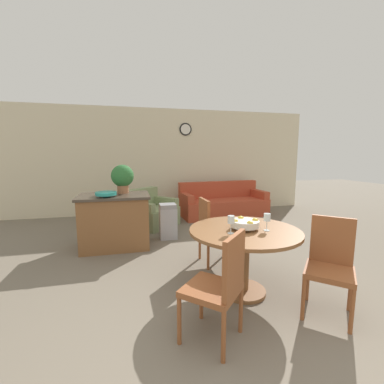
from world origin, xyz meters
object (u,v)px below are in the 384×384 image
Objects in this scene: dining_chair_far_side at (212,228)px; kitchen_island at (115,221)px; wine_glass_left at (231,220)px; wine_glass_right at (267,218)px; dining_chair_near_left at (220,283)px; dining_chair_near_right at (330,262)px; fruit_bowl at (245,223)px; potted_plant at (122,177)px; couch at (223,204)px; teal_bowl at (106,194)px; armchair at (151,213)px; dining_table at (244,244)px; trash_bin at (168,221)px.

kitchen_island is at bearing -128.59° from dining_chair_far_side.
wine_glass_right is at bearing 0.32° from wine_glass_left.
wine_glass_left is 2.35m from kitchen_island.
dining_chair_near_left is at bearing -142.29° from wine_glass_right.
fruit_bowl is (-0.66, 0.51, 0.28)m from dining_chair_near_right.
fruit_bowl is 0.64× the size of potted_plant.
kitchen_island is at bearing 122.76° from wine_glass_left.
couch is (1.18, 2.73, -0.22)m from dining_chair_far_side.
teal_bowl reaches higher than wine_glass_right.
potted_plant reaches higher than dining_chair_far_side.
couch reaches higher than armchair.
dining_table is 3.73m from couch.
wine_glass_left is 0.57× the size of teal_bowl.
armchair is at bearing 59.82° from kitchen_island.
dining_table is at bearing -75.35° from trash_bin.
dining_chair_near_left is 1.45× the size of trash_bin.
teal_bowl is at bearing 133.15° from fruit_bowl.
couch is at bearing 22.56° from dining_chair_near_left.
potted_plant is (0.14, 0.15, 0.71)m from kitchen_island.
dining_table is 0.98× the size of armchair.
couch is at bearing 33.31° from potted_plant.
dining_chair_far_side is 0.76× the size of armchair.
wine_glass_left is 3.92m from couch.
wine_glass_left is (-0.20, -0.10, 0.07)m from fruit_bowl.
fruit_bowl is at bearing 5.17° from dining_chair_near_left.
trash_bin is (-0.54, 2.07, -0.25)m from dining_table.
wine_glass_right is (0.41, 0.00, 0.00)m from wine_glass_left.
armchair is (0.78, 1.34, -0.65)m from teal_bowl.
teal_bowl is 0.51× the size of trash_bin.
teal_bowl is 1.68m from armchair.
dining_table is 1.87× the size of trash_bin.
dining_chair_near_right reaches higher than fruit_bowl.
fruit_bowl is at bearing -67.94° from dining_table.
fruit_bowl reaches higher than trash_bin.
couch is (2.64, 1.89, -0.64)m from teal_bowl.
teal_bowl reaches higher than dining_table.
wine_glass_right reaches higher than dining_table.
dining_chair_near_left is 1.00× the size of dining_chair_near_right.
dining_chair_near_left reaches higher than trash_bin.
potted_plant is (-1.31, 1.99, 0.36)m from fruit_bowl.
fruit_bowl is at bearing -110.94° from couch.
teal_bowl is (-0.11, -0.17, 0.48)m from kitchen_island.
wine_glass_left is at bearing -81.15° from trash_bin.
teal_bowl is 1.26m from trash_bin.
dining_chair_near_left is 0.88m from fruit_bowl.
dining_chair_near_right reaches higher than trash_bin.
potted_plant is (-0.80, 2.65, 0.65)m from dining_chair_near_left.
dining_chair_far_side is at bearing -36.78° from kitchen_island.
trash_bin is at bearing 14.45° from kitchen_island.
dining_table is at bearing 27.41° from wine_glass_left.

